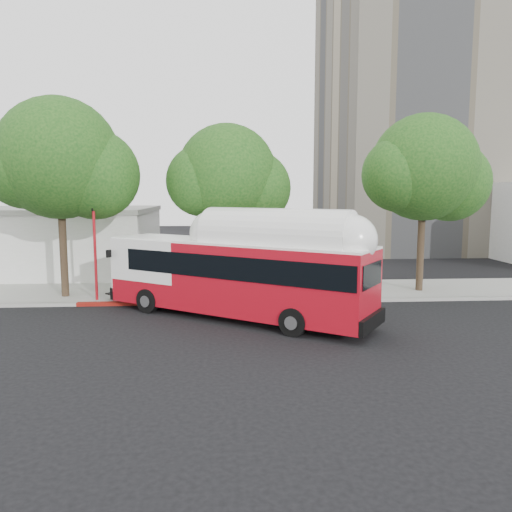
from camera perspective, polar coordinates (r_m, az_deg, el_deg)
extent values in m
plane|color=black|center=(19.96, -0.17, -7.88)|extent=(120.00, 120.00, 0.00)
cube|color=gray|center=(26.26, -1.08, -4.02)|extent=(60.00, 5.00, 0.15)
cube|color=gray|center=(23.72, -0.77, -5.25)|extent=(60.00, 0.30, 0.15)
cube|color=maroon|center=(23.76, -8.05, -5.29)|extent=(10.00, 0.32, 0.16)
cylinder|color=#2D2116|center=(26.01, -21.21, 1.97)|extent=(0.36, 0.36, 6.08)
sphere|color=#124012|center=(25.97, -21.60, 10.35)|extent=(5.80, 5.80, 5.80)
sphere|color=#124012|center=(25.70, -17.96, 8.84)|extent=(4.35, 4.35, 4.35)
cylinder|color=#2D2116|center=(25.35, -3.30, 1.60)|extent=(0.36, 0.36, 5.44)
sphere|color=#124012|center=(25.24, -3.35, 9.31)|extent=(5.00, 5.00, 5.00)
sphere|color=#124012|center=(25.48, -0.22, 7.77)|extent=(3.75, 3.75, 3.75)
cylinder|color=#2D2116|center=(27.14, 18.34, 1.96)|extent=(0.36, 0.36, 5.76)
sphere|color=#124012|center=(27.06, 18.65, 9.57)|extent=(5.40, 5.40, 5.40)
sphere|color=#124012|center=(27.82, 21.28, 7.90)|extent=(4.05, 4.05, 4.05)
cube|color=gray|center=(52.45, 19.04, 20.43)|extent=(18.00, 18.00, 35.00)
cube|color=silver|center=(35.74, -24.75, 1.44)|extent=(16.00, 10.00, 4.00)
cube|color=gray|center=(35.62, -24.93, 4.80)|extent=(16.20, 10.20, 0.30)
cube|color=#A50B18|center=(20.70, -2.46, -2.41)|extent=(11.00, 8.65, 2.81)
cube|color=black|center=(20.35, -1.33, -0.91)|extent=(10.07, 8.04, 0.92)
cube|color=white|center=(20.50, -2.48, 1.57)|extent=(10.95, 8.58, 0.10)
cube|color=white|center=(19.49, 2.29, 2.02)|extent=(6.20, 5.10, 0.53)
cube|color=black|center=(24.90, -14.78, -3.93)|extent=(1.62, 1.87, 0.06)
imported|color=navy|center=(24.82, -14.82, -2.88)|extent=(1.42, 1.70, 0.87)
cylinder|color=#AE121B|center=(24.62, -17.89, -0.13)|extent=(0.13, 0.13, 4.39)
cube|color=black|center=(24.44, -18.10, 5.23)|extent=(0.05, 0.44, 0.27)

